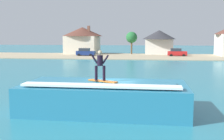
# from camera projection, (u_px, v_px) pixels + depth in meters

# --- Properties ---
(ground_plane) EXTENTS (260.00, 260.00, 0.00)m
(ground_plane) POSITION_uv_depth(u_px,v_px,m) (114.00, 108.00, 16.93)
(ground_plane) COLOR teal
(wave_crest) EXTENTS (9.42, 4.49, 1.82)m
(wave_crest) POSITION_uv_depth(u_px,v_px,m) (104.00, 97.00, 16.11)
(wave_crest) COLOR teal
(wave_crest) RESTS_ON ground_plane
(surfboard) EXTENTS (1.81, 1.18, 0.06)m
(surfboard) POSITION_uv_depth(u_px,v_px,m) (103.00, 81.00, 15.60)
(surfboard) COLOR orange
(surfboard) RESTS_ON wave_crest
(surfer) EXTENTS (1.00, 0.32, 1.70)m
(surfer) POSITION_uv_depth(u_px,v_px,m) (100.00, 64.00, 15.44)
(surfer) COLOR black
(surfer) RESTS_ON surfboard
(shoreline_bank) EXTENTS (120.00, 18.14, 0.17)m
(shoreline_bank) POSITION_uv_depth(u_px,v_px,m) (140.00, 56.00, 60.88)
(shoreline_bank) COLOR tan
(shoreline_bank) RESTS_ON ground_plane
(car_near_shore) EXTENTS (4.08, 2.19, 1.86)m
(car_near_shore) POSITION_uv_depth(u_px,v_px,m) (85.00, 52.00, 61.88)
(car_near_shore) COLOR navy
(car_near_shore) RESTS_ON ground_plane
(car_far_shore) EXTENTS (4.11, 2.04, 1.86)m
(car_far_shore) POSITION_uv_depth(u_px,v_px,m) (177.00, 52.00, 60.79)
(car_far_shore) COLOR red
(car_far_shore) RESTS_ON ground_plane
(house_with_chimney) EXTENTS (10.14, 10.14, 7.04)m
(house_with_chimney) POSITION_uv_depth(u_px,v_px,m) (82.00, 39.00, 69.50)
(house_with_chimney) COLOR beige
(house_with_chimney) RESTS_ON ground_plane
(house_small_cottage) EXTENTS (8.08, 8.08, 5.97)m
(house_small_cottage) POSITION_uv_depth(u_px,v_px,m) (159.00, 40.00, 67.07)
(house_small_cottage) COLOR silver
(house_small_cottage) RESTS_ON ground_plane
(tree_tall_bare) EXTENTS (2.72, 2.72, 5.59)m
(tree_tall_bare) POSITION_uv_depth(u_px,v_px,m) (132.00, 38.00, 67.42)
(tree_tall_bare) COLOR brown
(tree_tall_bare) RESTS_ON ground_plane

